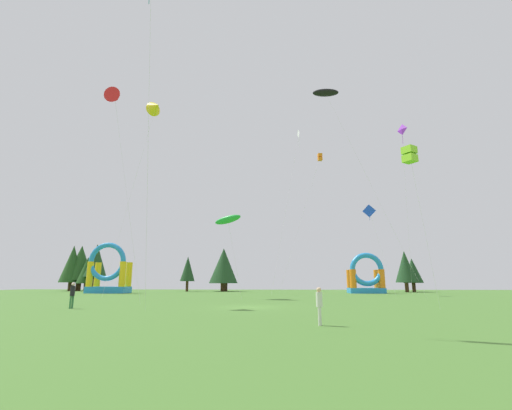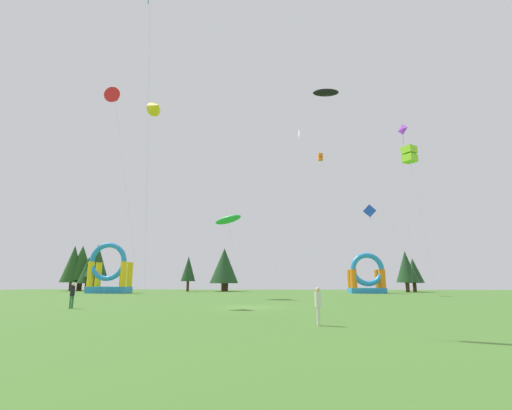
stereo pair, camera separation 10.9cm
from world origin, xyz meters
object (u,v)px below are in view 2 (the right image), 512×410
Objects in this scene: kite_orange_box at (320,158)px; kite_black_parafoil at (326,93)px; kite_red_delta at (115,98)px; inflatable_orange_dome at (109,274)px; person_far_side at (318,303)px; kite_white_diamond at (300,135)px; person_near_camera at (72,293)px; kite_purple_diamond at (402,131)px; kite_lime_box at (409,155)px; kite_green_parafoil at (228,220)px; kite_yellow_delta at (156,107)px; kite_blue_diamond at (370,212)px; inflatable_yellow_castle at (367,278)px.

kite_black_parafoil is at bearing -92.38° from kite_orange_box.
kite_red_delta is 2.38× the size of inflatable_orange_dome.
kite_orange_box is at bearing 8.99° from person_far_side.
person_near_camera is at bearing -119.62° from kite_white_diamond.
kite_lime_box is (-7.61, -22.26, -11.38)m from kite_purple_diamond.
kite_white_diamond reaches higher than kite_purple_diamond.
inflatable_orange_dome is (-12.78, 28.33, -15.41)m from kite_red_delta.
kite_green_parafoil is 21.09m from kite_yellow_delta.
kite_blue_diamond is 33.78m from kite_yellow_delta.
kite_white_diamond reaches higher than person_far_side.
kite_orange_box is 43.13m from person_far_side.
kite_red_delta is at bearing 67.06° from person_far_side.
kite_lime_box is at bearing -23.67° from person_far_side.
kite_purple_diamond is 49.81m from inflatable_orange_dome.
kite_orange_box reaches higher than kite_red_delta.
kite_white_diamond reaches higher than inflatable_yellow_castle.
kite_green_parafoil is 0.44× the size of kite_orange_box.
kite_white_diamond is 3.26× the size of inflatable_orange_dome.
kite_purple_diamond is 23.67m from inflatable_yellow_castle.
kite_yellow_delta is 17.13× the size of person_far_side.
kite_green_parafoil is (9.21, 10.48, -9.75)m from kite_red_delta.
kite_orange_box is at bearing 48.41° from kite_green_parafoil.
inflatable_orange_dome is (-31.34, 1.74, -22.43)m from kite_white_diamond.
person_near_camera is at bearing -82.60° from kite_yellow_delta.
kite_red_delta is at bearing -141.56° from kite_blue_diamond.
inflatable_yellow_castle is at bearing 46.56° from kite_red_delta.
inflatable_orange_dome is at bearing 176.83° from kite_white_diamond.
kite_yellow_delta reaches higher than kite_white_diamond.
kite_white_diamond reaches higher than kite_red_delta.
kite_black_parafoil is 35.09m from person_far_side.
kite_blue_diamond is 0.46× the size of kite_yellow_delta.
kite_black_parafoil is (2.46, -14.84, -0.69)m from kite_white_diamond.
kite_red_delta is 0.76× the size of kite_black_parafoil.
kite_white_diamond is 4.12× the size of inflatable_yellow_castle.
kite_red_delta is at bearing -131.30° from kite_green_parafoil.
kite_green_parafoil is 1.17× the size of inflatable_orange_dome.
kite_orange_box is at bearing 161.80° from kite_blue_diamond.
kite_green_parafoil is 25.06m from kite_white_diamond.
inflatable_orange_dome is at bearing 173.42° from kite_orange_box.
kite_black_parafoil reaches higher than person_near_camera.
kite_red_delta is 2.04× the size of kite_green_parafoil.
kite_green_parafoil is 28.85m from inflatable_yellow_castle.
inflatable_yellow_castle reaches higher than person_far_side.
kite_black_parafoil is at bearing 6.55° from person_far_side.
kite_red_delta is 45.06m from inflatable_yellow_castle.
inflatable_orange_dome is (-33.80, 16.58, -21.74)m from kite_black_parafoil.
kite_black_parafoil is at bearing 29.22° from kite_red_delta.
kite_orange_box is 13.69× the size of person_far_side.
kite_white_diamond is at bearing 143.32° from kite_orange_box.
inflatable_orange_dome is at bearing 138.74° from kite_lime_box.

